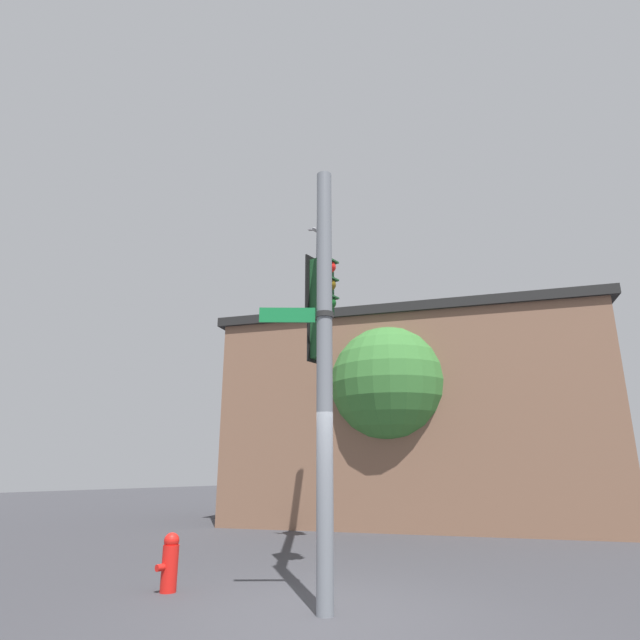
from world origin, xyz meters
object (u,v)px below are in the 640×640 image
bird_flying (316,230)px  traffic_light_nearest_pole (323,286)px  street_name_sign (306,315)px  fire_hydrant (170,562)px  traffic_light_mid_inner (320,339)px

bird_flying → traffic_light_nearest_pole: bearing=40.7°
street_name_sign → fire_hydrant: size_ratio=1.08×
traffic_light_mid_inner → fire_hydrant: traffic_light_mid_inner is taller
street_name_sign → bird_flying: bird_flying is taller
traffic_light_nearest_pole → bird_flying: bird_flying is taller
fire_hydrant → traffic_light_nearest_pole: bearing=140.7°
traffic_light_nearest_pole → bird_flying: size_ratio=3.08×
traffic_light_mid_inner → bird_flying: 2.78m
traffic_light_nearest_pole → traffic_light_mid_inner: (-3.11, -2.44, 0.00)m
traffic_light_mid_inner → bird_flying: bearing=33.1°
bird_flying → fire_hydrant: 7.98m
traffic_light_nearest_pole → fire_hydrant: 5.16m
bird_flying → traffic_light_mid_inner: bearing=-146.9°
traffic_light_mid_inner → street_name_sign: bearing=35.3°
street_name_sign → fire_hydrant: street_name_sign is taller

